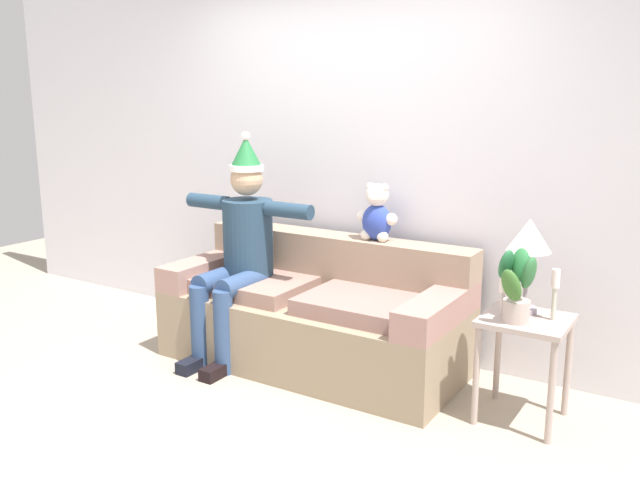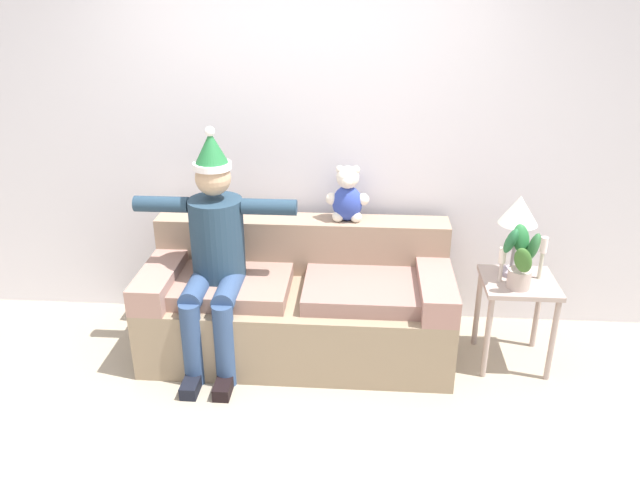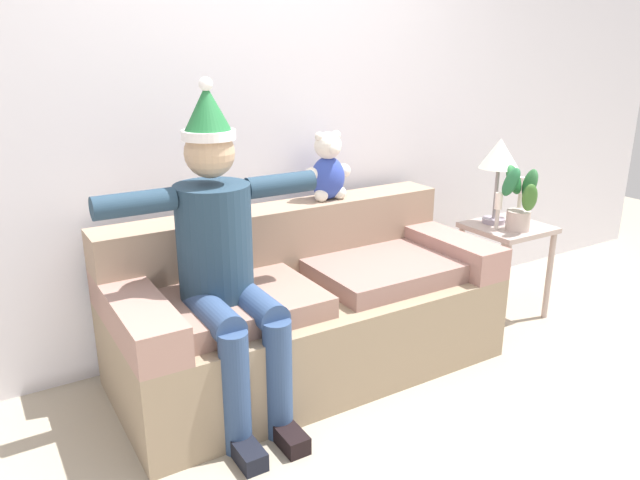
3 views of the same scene
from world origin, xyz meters
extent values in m
plane|color=#A59883|center=(0.00, 0.00, 0.00)|extent=(10.00, 10.00, 0.00)
cube|color=silver|center=(0.00, 1.55, 1.35)|extent=(7.00, 0.10, 2.70)
cube|color=gray|center=(0.00, 0.99, 0.23)|extent=(1.99, 0.87, 0.45)
cube|color=gray|center=(0.00, 1.30, 0.64)|extent=(1.99, 0.24, 0.38)
cube|color=#A27A6F|center=(-0.88, 0.99, 0.54)|extent=(0.22, 0.87, 0.17)
cube|color=#A0756C|center=(0.88, 0.99, 0.54)|extent=(0.22, 0.87, 0.17)
cube|color=#967265|center=(-0.45, 0.94, 0.50)|extent=(0.79, 0.61, 0.10)
cube|color=#926D65|center=(0.45, 0.94, 0.50)|extent=(0.79, 0.61, 0.10)
cylinder|color=#243C50|center=(-0.51, 0.97, 0.81)|extent=(0.34, 0.34, 0.52)
sphere|color=tan|center=(-0.51, 0.97, 1.21)|extent=(0.22, 0.22, 0.22)
cylinder|color=white|center=(-0.51, 0.97, 1.29)|extent=(0.23, 0.23, 0.04)
cone|color=#226B36|center=(-0.51, 0.97, 1.40)|extent=(0.21, 0.21, 0.20)
sphere|color=white|center=(-0.51, 0.97, 1.50)|extent=(0.06, 0.06, 0.06)
cylinder|color=navy|center=(-0.61, 0.77, 0.55)|extent=(0.14, 0.40, 0.14)
cylinder|color=navy|center=(-0.61, 0.57, 0.28)|extent=(0.13, 0.13, 0.55)
cube|color=black|center=(-0.61, 0.49, 0.04)|extent=(0.10, 0.24, 0.08)
cylinder|color=navy|center=(-0.41, 0.77, 0.55)|extent=(0.14, 0.40, 0.14)
cylinder|color=navy|center=(-0.41, 0.57, 0.28)|extent=(0.13, 0.13, 0.55)
cube|color=black|center=(-0.41, 0.49, 0.04)|extent=(0.10, 0.24, 0.08)
cylinder|color=#243C50|center=(-0.85, 0.97, 1.03)|extent=(0.34, 0.10, 0.10)
cylinder|color=#243C50|center=(-0.17, 0.97, 1.03)|extent=(0.34, 0.10, 0.10)
ellipsoid|color=#2F44A5|center=(0.31, 1.30, 0.95)|extent=(0.20, 0.16, 0.24)
sphere|color=white|center=(0.31, 1.30, 1.13)|extent=(0.15, 0.15, 0.15)
sphere|color=white|center=(0.31, 1.24, 1.12)|extent=(0.07, 0.07, 0.07)
sphere|color=white|center=(0.25, 1.30, 1.18)|extent=(0.05, 0.05, 0.05)
sphere|color=white|center=(0.36, 1.30, 1.18)|extent=(0.05, 0.05, 0.05)
sphere|color=white|center=(0.20, 1.30, 0.98)|extent=(0.08, 0.08, 0.08)
sphere|color=white|center=(0.25, 1.27, 0.86)|extent=(0.08, 0.08, 0.08)
sphere|color=white|center=(0.41, 1.30, 0.98)|extent=(0.08, 0.08, 0.08)
sphere|color=white|center=(0.37, 1.27, 0.86)|extent=(0.08, 0.08, 0.08)
cube|color=#AB978F|center=(1.40, 0.95, 0.58)|extent=(0.46, 0.44, 0.03)
cylinder|color=#AB978F|center=(1.20, 0.76, 0.28)|extent=(0.04, 0.04, 0.56)
cylinder|color=#AB978F|center=(1.60, 0.76, 0.28)|extent=(0.04, 0.04, 0.56)
cylinder|color=#AB978F|center=(1.20, 1.14, 0.28)|extent=(0.04, 0.04, 0.56)
cylinder|color=#AB978F|center=(1.60, 1.14, 0.28)|extent=(0.04, 0.04, 0.56)
cylinder|color=#95899B|center=(1.36, 1.04, 0.61)|extent=(0.14, 0.14, 0.03)
cylinder|color=gray|center=(1.36, 1.04, 0.78)|extent=(0.02, 0.02, 0.32)
cone|color=white|center=(1.36, 1.04, 1.03)|extent=(0.24, 0.24, 0.18)
cylinder|color=#BCA89E|center=(1.37, 0.85, 0.65)|extent=(0.14, 0.14, 0.12)
ellipsoid|color=#2E6A38|center=(1.42, 0.84, 0.87)|extent=(0.11, 0.13, 0.20)
ellipsoid|color=#276E37|center=(1.36, 0.91, 0.89)|extent=(0.12, 0.13, 0.20)
ellipsoid|color=#24673A|center=(1.30, 0.87, 0.89)|extent=(0.12, 0.16, 0.21)
ellipsoid|color=#386829|center=(1.36, 0.78, 0.81)|extent=(0.15, 0.11, 0.21)
cylinder|color=beige|center=(1.27, 0.93, 0.66)|extent=(0.02, 0.02, 0.13)
cylinder|color=white|center=(1.27, 0.93, 0.77)|extent=(0.04, 0.04, 0.10)
cylinder|color=beige|center=(1.53, 0.99, 0.68)|extent=(0.02, 0.02, 0.18)
cylinder|color=white|center=(1.53, 0.99, 0.82)|extent=(0.04, 0.04, 0.10)
camera|label=1|loc=(2.28, -2.55, 1.78)|focal=37.60mm
camera|label=2|loc=(0.41, -2.62, 2.38)|focal=35.11mm
camera|label=3|loc=(-1.45, -1.49, 1.66)|focal=33.94mm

